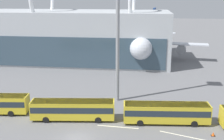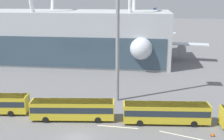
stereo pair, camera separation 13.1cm
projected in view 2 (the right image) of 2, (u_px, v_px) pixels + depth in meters
The scene contains 7 objects.
ground_plane at pixel (76, 138), 38.77m from camera, with size 440.00×440.00×0.00m, color slate.
airliner_at_gate_far at pixel (149, 40), 85.67m from camera, with size 35.40×35.62×15.15m.
shuttle_bus_1 at pixel (73, 109), 44.17m from camera, with size 13.28×4.06×3.15m.
shuttle_bus_2 at pixel (166, 112), 42.94m from camera, with size 13.26×3.80×3.15m.
lane_stripe_1 at pixel (118, 127), 42.12m from camera, with size 6.25×0.25×0.01m, color silver.
lane_stripe_4 at pixel (184, 136), 39.35m from camera, with size 7.06×0.25×0.01m, color silver.
traffic_cone_0 at pixel (213, 134), 39.34m from camera, with size 0.58×0.58×0.59m.
Camera 2 is at (9.42, -34.14, 19.05)m, focal length 45.00 mm.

